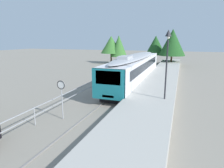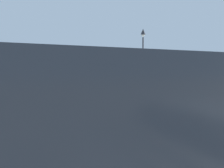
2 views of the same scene
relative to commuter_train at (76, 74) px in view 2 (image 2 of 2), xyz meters
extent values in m
plane|color=gray|center=(-3.00, -4.77, -2.15)|extent=(160.00, 160.00, 0.00)
cube|color=gray|center=(0.00, -4.77, -2.12)|extent=(3.20, 60.00, 0.06)
cube|color=slate|center=(-0.72, -4.77, -2.05)|extent=(0.08, 60.00, 0.08)
cube|color=slate|center=(0.72, -4.77, -2.05)|extent=(0.08, 60.00, 0.08)
cube|color=silver|center=(0.00, 0.11, -0.18)|extent=(2.80, 20.08, 2.55)
cube|color=#19757F|center=(0.00, -9.83, -0.18)|extent=(2.80, 0.24, 2.55)
cube|color=black|center=(0.00, -9.91, 0.38)|extent=(2.13, 0.08, 1.12)
cube|color=black|center=(0.00, 0.11, 0.22)|extent=(2.82, 16.87, 0.92)
ellipsoid|color=#A8AAAF|center=(0.00, 0.11, 1.27)|extent=(2.69, 19.28, 0.44)
cube|color=#A8AAAF|center=(0.00, -4.91, 1.55)|extent=(1.10, 2.20, 0.36)
cube|color=#EAE5C6|center=(0.00, -9.90, -1.18)|extent=(1.00, 0.10, 0.20)
cube|color=black|center=(0.00, -7.53, -1.73)|extent=(2.24, 3.20, 0.55)
cube|color=black|center=(0.00, 7.75, -1.73)|extent=(2.24, 3.20, 0.55)
cube|color=#A8A59E|center=(3.25, -4.77, -1.70)|extent=(3.90, 60.00, 0.90)
cylinder|color=#232328|center=(4.42, -8.84, 1.05)|extent=(0.12, 0.12, 4.60)
pyramid|color=#232328|center=(4.42, -8.84, 3.85)|extent=(0.34, 0.34, 0.50)
sphere|color=silver|center=(4.42, -8.84, 3.53)|extent=(0.24, 0.24, 0.24)
cylinder|color=#9EA0A5|center=(-2.17, -13.24, -1.05)|extent=(0.07, 0.07, 2.20)
cylinder|color=white|center=(-2.17, -13.26, 0.35)|extent=(0.60, 0.03, 0.60)
torus|color=black|center=(-2.17, -13.27, 0.35)|extent=(0.61, 0.05, 0.61)
cube|color=#9EA0A5|center=(-3.30, -14.77, -0.95)|extent=(0.05, 36.00, 0.05)
cube|color=#9EA0A5|center=(-3.30, -14.77, -1.46)|extent=(0.05, 36.00, 0.05)
cylinder|color=#9EA0A5|center=(-3.30, -14.77, -1.52)|extent=(0.06, 0.06, 1.25)
cylinder|color=#9EA0A5|center=(-3.30, -5.77, -1.52)|extent=(0.06, 0.06, 1.25)
cylinder|color=#9EA0A5|center=(-3.30, 3.23, -1.52)|extent=(0.06, 0.06, 1.25)
cube|color=black|center=(-5.60, -18.34, -1.29)|extent=(4.68, 2.10, 1.00)
cylinder|color=black|center=(-4.12, -17.44, -1.79)|extent=(0.73, 0.27, 0.72)
cylinder|color=black|center=(-4.05, -19.10, -1.79)|extent=(0.73, 0.27, 0.72)
cylinder|color=brown|center=(-10.15, 19.33, -0.96)|extent=(0.36, 0.36, 2.38)
cone|color=#38702D|center=(-10.15, 19.33, 2.20)|extent=(4.83, 4.83, 3.94)
cylinder|color=brown|center=(3.39, 19.62, -1.06)|extent=(0.36, 0.36, 2.18)
cone|color=#1E4C1E|center=(3.39, 19.62, 2.77)|extent=(5.48, 5.48, 5.48)
cylinder|color=brown|center=(-8.26, 19.19, -1.31)|extent=(0.36, 0.36, 1.67)
cone|color=#38702D|center=(-8.26, 19.19, 1.91)|extent=(3.84, 3.84, 4.77)
cylinder|color=brown|center=(-0.39, 22.34, -1.11)|extent=(0.36, 0.36, 2.08)
cone|color=#1E4C1E|center=(-0.39, 22.34, 2.09)|extent=(4.51, 4.51, 4.32)
camera|label=1|loc=(5.47, -24.49, 3.39)|focal=31.68mm
camera|label=2|loc=(-4.48, -25.75, 0.31)|focal=33.87mm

